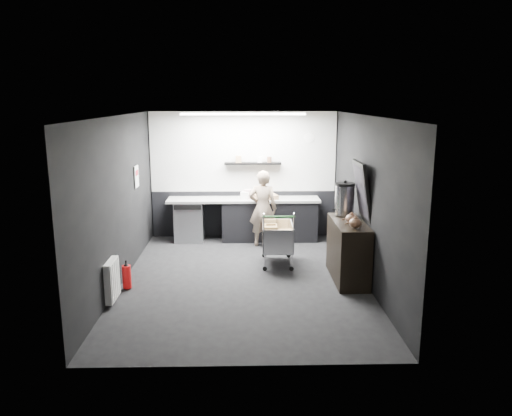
{
  "coord_description": "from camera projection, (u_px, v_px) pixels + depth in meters",
  "views": [
    {
      "loc": [
        0.01,
        -7.88,
        2.97
      ],
      "look_at": [
        0.21,
        0.4,
        1.14
      ],
      "focal_mm": 35.0,
      "sensor_mm": 36.0,
      "label": 1
    }
  ],
  "objects": [
    {
      "name": "wall_clock",
      "position": [
        309.0,
        138.0,
        10.56
      ],
      "size": [
        0.2,
        0.03,
        0.2
      ],
      "primitive_type": "cylinder",
      "rotation": [
        1.57,
        0.0,
        0.0
      ],
      "color": "white",
      "rests_on": "wall_back"
    },
    {
      "name": "wall_back",
      "position": [
        243.0,
        175.0,
        10.73
      ],
      "size": [
        5.5,
        0.0,
        5.5
      ],
      "primitive_type": "plane",
      "rotation": [
        1.57,
        0.0,
        0.0
      ],
      "color": "black",
      "rests_on": "floor"
    },
    {
      "name": "white_container",
      "position": [
        245.0,
        195.0,
        10.44
      ],
      "size": [
        0.2,
        0.17,
        0.15
      ],
      "primitive_type": "cube",
      "rotation": [
        0.0,
        0.0,
        -0.27
      ],
      "color": "white",
      "rests_on": "prep_counter"
    },
    {
      "name": "prep_counter",
      "position": [
        250.0,
        219.0,
        10.6
      ],
      "size": [
        3.2,
        0.61,
        0.9
      ],
      "color": "black",
      "rests_on": "floor"
    },
    {
      "name": "wall_left",
      "position": [
        119.0,
        201.0,
        8.0
      ],
      "size": [
        0.0,
        5.5,
        5.5
      ],
      "primitive_type": "plane",
      "rotation": [
        1.57,
        0.0,
        1.57
      ],
      "color": "black",
      "rests_on": "floor"
    },
    {
      "name": "wall_right",
      "position": [
        366.0,
        200.0,
        8.09
      ],
      "size": [
        0.0,
        5.5,
        5.5
      ],
      "primitive_type": "plane",
      "rotation": [
        1.57,
        0.0,
        -1.57
      ],
      "color": "black",
      "rests_on": "floor"
    },
    {
      "name": "pink_tub",
      "position": [
        248.0,
        194.0,
        10.49
      ],
      "size": [
        0.19,
        0.19,
        0.19
      ],
      "primitive_type": "cylinder",
      "color": "beige",
      "rests_on": "prep_counter"
    },
    {
      "name": "ceiling_strip",
      "position": [
        243.0,
        114.0,
        9.57
      ],
      "size": [
        2.4,
        0.2,
        0.04
      ],
      "primitive_type": "cube",
      "color": "white",
      "rests_on": "ceiling"
    },
    {
      "name": "floating_shelf",
      "position": [
        253.0,
        163.0,
        10.55
      ],
      "size": [
        1.2,
        0.22,
        0.04
      ],
      "primitive_type": "cube",
      "color": "black",
      "rests_on": "wall_back"
    },
    {
      "name": "wall_front",
      "position": [
        243.0,
        252.0,
        5.36
      ],
      "size": [
        5.5,
        0.0,
        5.5
      ],
      "primitive_type": "plane",
      "rotation": [
        -1.57,
        0.0,
        0.0
      ],
      "color": "black",
      "rests_on": "floor"
    },
    {
      "name": "dado_panel",
      "position": [
        244.0,
        214.0,
        10.89
      ],
      "size": [
        3.95,
        0.02,
        1.0
      ],
      "primitive_type": "cube",
      "color": "black",
      "rests_on": "wall_back"
    },
    {
      "name": "person",
      "position": [
        263.0,
        209.0,
        10.1
      ],
      "size": [
        0.62,
        0.45,
        1.56
      ],
      "primitive_type": "imported",
      "rotation": [
        0.0,
        0.0,
        3.0
      ],
      "color": "beige",
      "rests_on": "floor"
    },
    {
      "name": "ceiling",
      "position": [
        243.0,
        116.0,
        7.75
      ],
      "size": [
        5.5,
        5.5,
        0.0
      ],
      "primitive_type": "plane",
      "rotation": [
        3.14,
        0.0,
        0.0
      ],
      "color": "silver",
      "rests_on": "wall_back"
    },
    {
      "name": "kitchen_wall_panel",
      "position": [
        243.0,
        152.0,
        10.6
      ],
      "size": [
        3.95,
        0.02,
        1.7
      ],
      "primitive_type": "cube",
      "color": "silver",
      "rests_on": "wall_back"
    },
    {
      "name": "radiator",
      "position": [
        112.0,
        280.0,
        7.34
      ],
      "size": [
        0.1,
        0.5,
        0.6
      ],
      "primitive_type": "cube",
      "color": "white",
      "rests_on": "wall_left"
    },
    {
      "name": "sideboard",
      "position": [
        349.0,
        243.0,
        8.27
      ],
      "size": [
        0.57,
        1.32,
        1.98
      ],
      "color": "black",
      "rests_on": "floor"
    },
    {
      "name": "poster_red_band",
      "position": [
        137.0,
        173.0,
        9.21
      ],
      "size": [
        0.02,
        0.22,
        0.1
      ],
      "primitive_type": "cube",
      "color": "#B31625",
      "rests_on": "poster"
    },
    {
      "name": "poster",
      "position": [
        136.0,
        177.0,
        9.22
      ],
      "size": [
        0.02,
        0.3,
        0.4
      ],
      "primitive_type": "cube",
      "color": "white",
      "rests_on": "wall_left"
    },
    {
      "name": "fire_extinguisher",
      "position": [
        127.0,
        276.0,
        7.88
      ],
      "size": [
        0.14,
        0.14,
        0.46
      ],
      "color": "red",
      "rests_on": "floor"
    },
    {
      "name": "cardboard_box",
      "position": [
        266.0,
        197.0,
        10.46
      ],
      "size": [
        0.53,
        0.46,
        0.09
      ],
      "primitive_type": "cube",
      "rotation": [
        0.0,
        0.0,
        0.3
      ],
      "color": "#A07C55",
      "rests_on": "prep_counter"
    },
    {
      "name": "shopping_cart",
      "position": [
        277.0,
        238.0,
        9.04
      ],
      "size": [
        0.57,
        0.93,
        1.01
      ],
      "color": "silver",
      "rests_on": "floor"
    },
    {
      "name": "floor",
      "position": [
        244.0,
        280.0,
        8.34
      ],
      "size": [
        5.5,
        5.5,
        0.0
      ],
      "primitive_type": "plane",
      "color": "black",
      "rests_on": "ground"
    }
  ]
}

